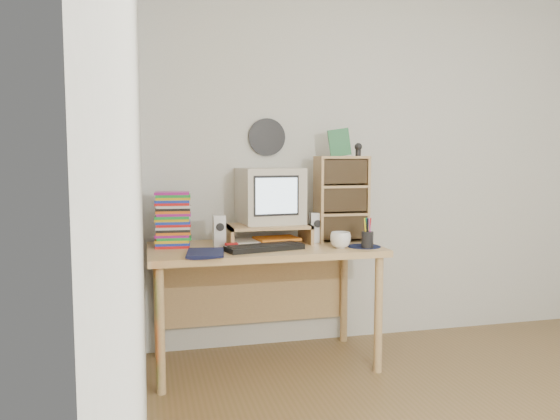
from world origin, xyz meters
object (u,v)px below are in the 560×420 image
keyboard (265,248)px  dvd_stack (173,223)px  crt_monitor (271,196)px  cd_rack (342,199)px  diary (187,251)px  desk (262,266)px  mug (341,240)px

keyboard → dvd_stack: size_ratio=1.59×
crt_monitor → cd_rack: 0.46m
cd_rack → diary: (-1.03, -0.31, -0.25)m
desk → dvd_stack: size_ratio=4.84×
crt_monitor → cd_rack: size_ratio=0.68×
diary → mug: bearing=10.0°
desk → keyboard: 0.26m
desk → mug: (0.43, -0.25, 0.18)m
desk → mug: 0.53m
crt_monitor → cd_rack: (0.46, -0.06, -0.02)m
cd_rack → keyboard: bearing=-155.8°
desk → diary: bearing=-149.6°
desk → dvd_stack: bearing=176.3°
keyboard → dvd_stack: dvd_stack is taller
crt_monitor → diary: 0.73m
desk → cd_rack: 0.68m
crt_monitor → dvd_stack: size_ratio=1.29×
desk → mug: size_ratio=11.33×
mug → diary: (-0.92, -0.03, -0.02)m
cd_rack → diary: bearing=-161.8°
desk → diary: size_ratio=5.60×
dvd_stack → mug: bearing=-11.5°
cd_rack → mug: (-0.11, -0.28, -0.23)m
desk → crt_monitor: bearing=46.2°
keyboard → mug: 0.46m
dvd_stack → diary: (0.06, -0.32, -0.12)m
desk → dvd_stack: 0.61m
cd_rack → dvd_stack: bearing=-179.1°
mug → diary: mug is taller
keyboard → diary: (-0.46, -0.07, 0.01)m
crt_monitor → keyboard: 0.42m
keyboard → mug: bearing=-17.3°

